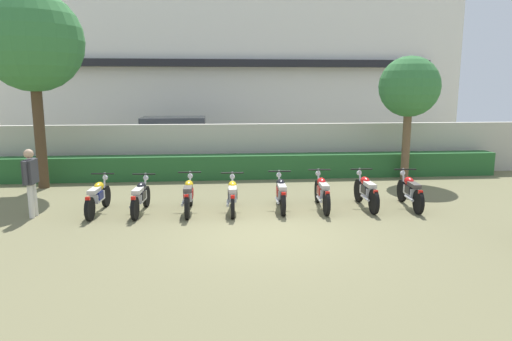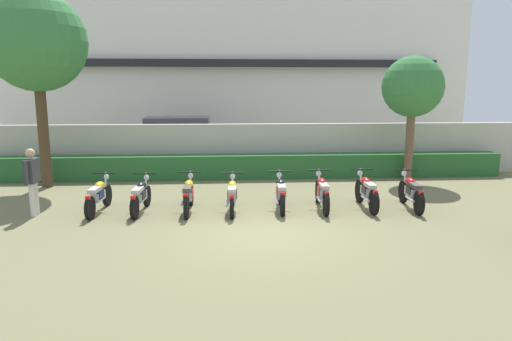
{
  "view_description": "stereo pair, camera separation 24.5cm",
  "coord_description": "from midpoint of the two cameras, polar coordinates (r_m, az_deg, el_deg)",
  "views": [
    {
      "loc": [
        -1.08,
        -9.64,
        3.15
      ],
      "look_at": [
        0.0,
        2.23,
        1.0
      ],
      "focal_mm": 32.39,
      "sensor_mm": 36.0,
      "label": 1
    },
    {
      "loc": [
        -0.83,
        -9.66,
        3.15
      ],
      "look_at": [
        0.0,
        2.23,
        1.0
      ],
      "focal_mm": 32.39,
      "sensor_mm": 36.0,
      "label": 2
    }
  ],
  "objects": [
    {
      "name": "ground",
      "position": [
        10.2,
        1.58,
        -7.77
      ],
      "size": [
        60.0,
        60.0,
        0.0
      ],
      "primitive_type": "plane",
      "color": "olive"
    },
    {
      "name": "building",
      "position": [
        26.67,
        -2.0,
        12.25
      ],
      "size": [
        23.64,
        6.5,
        8.16
      ],
      "color": "white",
      "rests_on": "ground"
    },
    {
      "name": "compound_wall",
      "position": [
        16.79,
        -0.71,
        2.63
      ],
      "size": [
        22.45,
        0.3,
        1.85
      ],
      "primitive_type": "cube",
      "color": "#BCB7A8",
      "rests_on": "ground"
    },
    {
      "name": "hedge_row",
      "position": [
        16.17,
        -0.57,
        0.5
      ],
      "size": [
        17.96,
        0.7,
        0.83
      ],
      "primitive_type": "cube",
      "color": "#28602D",
      "rests_on": "ground"
    },
    {
      "name": "parked_car",
      "position": [
        20.32,
        -8.82,
        3.87
      ],
      "size": [
        4.51,
        2.09,
        1.89
      ],
      "rotation": [
        0.0,
        0.0,
        -0.0
      ],
      "color": "black",
      "rests_on": "ground"
    },
    {
      "name": "tree_near_inspector",
      "position": [
        15.97,
        -25.12,
        14.11
      ],
      "size": [
        3.04,
        3.04,
        6.04
      ],
      "color": "#4C3823",
      "rests_on": "ground"
    },
    {
      "name": "tree_far_side",
      "position": [
        16.57,
        19.19,
        9.63
      ],
      "size": [
        2.04,
        2.04,
        4.19
      ],
      "color": "brown",
      "rests_on": "ground"
    },
    {
      "name": "motorcycle_in_row_0",
      "position": [
        12.36,
        -18.34,
        -2.96
      ],
      "size": [
        0.6,
        1.91,
        0.94
      ],
      "rotation": [
        0.0,
        0.0,
        1.51
      ],
      "color": "black",
      "rests_on": "ground"
    },
    {
      "name": "motorcycle_in_row_1",
      "position": [
        12.07,
        -13.49,
        -3.05
      ],
      "size": [
        0.6,
        1.82,
        0.94
      ],
      "rotation": [
        0.0,
        0.0,
        1.49
      ],
      "color": "black",
      "rests_on": "ground"
    },
    {
      "name": "motorcycle_in_row_2",
      "position": [
        11.92,
        -7.74,
        -2.95
      ],
      "size": [
        0.6,
        1.92,
        0.96
      ],
      "rotation": [
        0.0,
        0.0,
        1.55
      ],
      "color": "black",
      "rests_on": "ground"
    },
    {
      "name": "motorcycle_in_row_3",
      "position": [
        11.84,
        -2.37,
        -3.02
      ],
      "size": [
        0.6,
        1.86,
        0.94
      ],
      "rotation": [
        0.0,
        0.0,
        1.53
      ],
      "color": "black",
      "rests_on": "ground"
    },
    {
      "name": "motorcycle_in_row_4",
      "position": [
        12.02,
        3.65,
        -2.79
      ],
      "size": [
        0.6,
        1.8,
        0.96
      ],
      "rotation": [
        0.0,
        0.0,
        1.52
      ],
      "color": "black",
      "rests_on": "ground"
    },
    {
      "name": "motorcycle_in_row_5",
      "position": [
        12.2,
        8.73,
        -2.66
      ],
      "size": [
        0.6,
        1.97,
        0.97
      ],
      "rotation": [
        0.0,
        0.0,
        1.51
      ],
      "color": "black",
      "rests_on": "ground"
    },
    {
      "name": "motorcycle_in_row_6",
      "position": [
        12.51,
        14.05,
        -2.51
      ],
      "size": [
        0.6,
        1.91,
        0.97
      ],
      "rotation": [
        0.0,
        0.0,
        1.56
      ],
      "color": "black",
      "rests_on": "ground"
    },
    {
      "name": "motorcycle_in_row_7",
      "position": [
        12.82,
        19.12,
        -2.48
      ],
      "size": [
        0.6,
        1.89,
        0.97
      ],
      "rotation": [
        0.0,
        0.0,
        1.5
      ],
      "color": "black",
      "rests_on": "ground"
    },
    {
      "name": "inspector_person",
      "position": [
        12.56,
        -25.41,
        -0.63
      ],
      "size": [
        0.23,
        0.68,
        1.68
      ],
      "color": "silver",
      "rests_on": "ground"
    }
  ]
}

